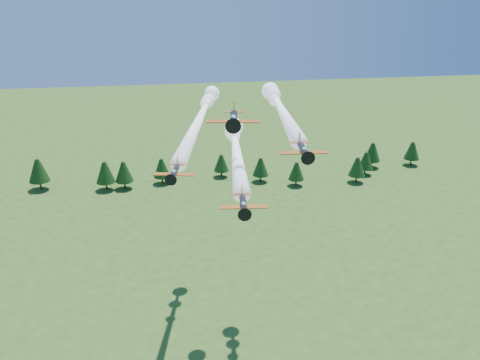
{
  "coord_description": "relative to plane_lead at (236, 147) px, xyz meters",
  "views": [
    {
      "loc": [
        -11.72,
        -72.22,
        72.84
      ],
      "look_at": [
        -0.51,
        0.0,
        44.25
      ],
      "focal_mm": 40.0,
      "sensor_mm": 36.0,
      "label": 1
    }
  ],
  "objects": [
    {
      "name": "plane_lead",
      "position": [
        0.0,
        0.0,
        0.0
      ],
      "size": [
        9.3,
        43.72,
        3.7
      ],
      "rotation": [
        0.0,
        0.0,
        -0.11
      ],
      "color": "black",
      "rests_on": "ground"
    },
    {
      "name": "plane_left",
      "position": [
        -4.74,
        17.73,
        1.3
      ],
      "size": [
        15.98,
        57.85,
        3.7
      ],
      "rotation": [
        0.0,
        0.0,
        -0.2
      ],
      "color": "black",
      "rests_on": "ground"
    },
    {
      "name": "plane_right",
      "position": [
        9.66,
        7.49,
        5.01
      ],
      "size": [
        9.26,
        45.64,
        3.7
      ],
      "rotation": [
        0.0,
        0.0,
        -0.09
      ],
      "color": "black",
      "rests_on": "ground"
    },
    {
      "name": "plane_slot",
      "position": [
        -1.8,
        -9.9,
        7.95
      ],
      "size": [
        8.59,
        9.38,
        3.0
      ],
      "rotation": [
        0.0,
        0.0,
        -0.16
      ],
      "color": "black",
      "rests_on": "ground"
    },
    {
      "name": "treeline",
      "position": [
        -6.14,
        93.62,
        -37.17
      ],
      "size": [
        170.74,
        20.8,
        11.95
      ],
      "color": "#382314",
      "rests_on": "ground"
    }
  ]
}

